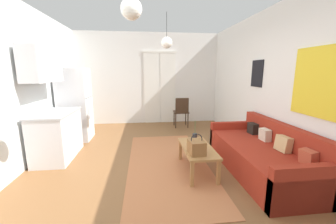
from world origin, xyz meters
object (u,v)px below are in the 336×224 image
pendant_lamp_near (131,9)px  couch (263,156)px  coffee_table (197,150)px  pendant_lamp_far (167,43)px  refrigerator (75,105)px  accent_chair (181,111)px  bamboo_vase (195,138)px  handbag (196,147)px

pendant_lamp_near → couch: bearing=11.8°
coffee_table → pendant_lamp_far: pendant_lamp_far is taller
refrigerator → accent_chair: bearing=15.8°
accent_chair → pendant_lamp_far: bearing=68.3°
couch → refrigerator: size_ratio=1.25×
accent_chair → pendant_lamp_near: (-1.20, -3.26, 1.81)m
pendant_lamp_far → accent_chair: bearing=67.8°
refrigerator → bamboo_vase: bearing=-35.8°
couch → refrigerator: (-3.53, 2.07, 0.58)m
couch → refrigerator: 4.14m
refrigerator → coffee_table: bearing=-38.3°
accent_chair → pendant_lamp_near: pendant_lamp_near is taller
handbag → refrigerator: 3.26m
handbag → pendant_lamp_near: bearing=-161.8°
pendant_lamp_near → pendant_lamp_far: (0.60, 1.80, -0.11)m
couch → handbag: bearing=-173.3°
couch → refrigerator: bearing=149.6°
couch → accent_chair: size_ratio=2.41×
pendant_lamp_far → bamboo_vase: bearing=-71.8°
coffee_table → bamboo_vase: (-0.00, 0.17, 0.15)m
pendant_lamp_near → refrigerator: bearing=121.0°
coffee_table → handbag: (-0.09, -0.26, 0.16)m
refrigerator → couch: bearing=-30.4°
accent_chair → pendant_lamp_far: 2.31m
handbag → refrigerator: size_ratio=0.18×
handbag → couch: bearing=6.7°
bamboo_vase → handbag: bearing=-101.1°
couch → pendant_lamp_near: bearing=-168.2°
pendant_lamp_far → handbag: bearing=-79.9°
bamboo_vase → handbag: bamboo_vase is taller
handbag → refrigerator: bearing=137.1°
coffee_table → refrigerator: refrigerator is taller
pendant_lamp_near → accent_chair: bearing=69.8°
bamboo_vase → pendant_lamp_far: size_ratio=0.56×
bamboo_vase → pendant_lamp_near: bearing=-142.9°
handbag → accent_chair: 2.99m
bamboo_vase → accent_chair: 2.55m
couch → coffee_table: size_ratio=2.13×
pendant_lamp_near → pendant_lamp_far: bearing=71.5°
handbag → refrigerator: refrigerator is taller
coffee_table → accent_chair: (0.24, 2.71, 0.14)m
couch → pendant_lamp_near: pendant_lamp_near is taller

